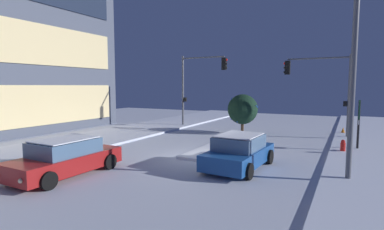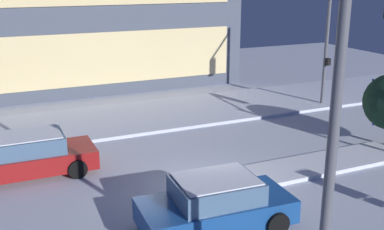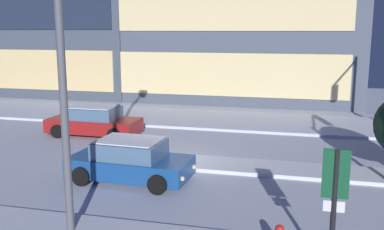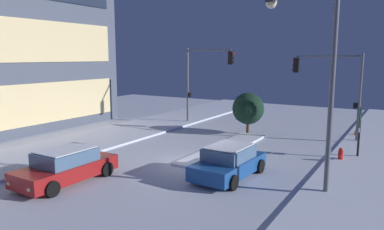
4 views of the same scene
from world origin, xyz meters
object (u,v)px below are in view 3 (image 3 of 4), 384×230
Objects in this scene: car_near at (130,161)px; street_lamp_arched at (74,31)px; car_far at (94,121)px; parking_info_sign at (334,197)px.

street_lamp_arched is at bearing -86.29° from car_near.
parking_info_sign is (10.77, -10.60, 1.10)m from car_far.
car_near is 1.55× the size of parking_info_sign.
car_far is 11.33m from street_lamp_arched.
car_far is at bearing 45.44° from parking_info_sign.
street_lamp_arched is (4.35, -9.45, 4.49)m from car_far.
car_near is 0.55× the size of street_lamp_arched.
car_near is at bearing 126.75° from car_far.
street_lamp_arched is at bearing 79.81° from parking_info_sign.
car_far is 0.58× the size of street_lamp_arched.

